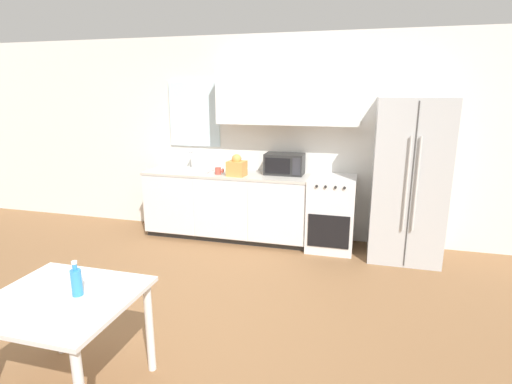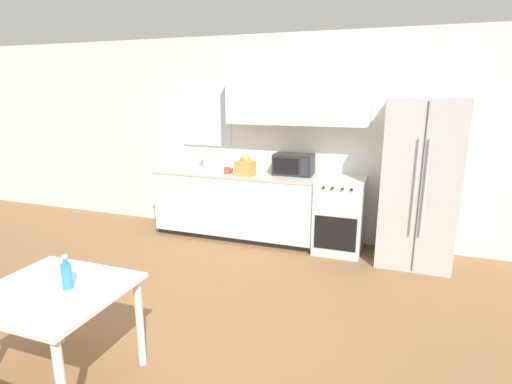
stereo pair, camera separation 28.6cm
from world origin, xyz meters
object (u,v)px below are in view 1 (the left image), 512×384
Objects in this scene: drink_bottle at (76,281)px; dining_table at (62,313)px; coffee_mug at (219,171)px; oven_range at (331,213)px; microwave at (285,164)px; refrigerator at (408,180)px.

dining_table is at bearing -149.91° from drink_bottle.
coffee_mug is 0.13× the size of dining_table.
drink_bottle is at bearing -113.96° from oven_range.
dining_table is (-0.80, -3.22, -0.44)m from microwave.
microwave is 3.34m from dining_table.
refrigerator reaches higher than oven_range.
coffee_mug is at bearing -163.96° from microwave.
dining_table is at bearing -89.30° from coffee_mug.
microwave reaches higher than coffee_mug.
drink_bottle is (-2.23, -2.99, -0.14)m from refrigerator.
dining_table is (-2.32, -3.04, -0.35)m from refrigerator.
oven_range is 3.34m from drink_bottle.
drink_bottle is at bearing -126.71° from refrigerator.
oven_range is 1.85× the size of microwave.
oven_range is 1.03× the size of dining_table.
refrigerator is at bearing 1.56° from coffee_mug.
drink_bottle is at bearing 30.09° from dining_table.
oven_range is 1.56m from coffee_mug.
refrigerator is at bearing 53.29° from drink_bottle.
dining_table is 0.23m from drink_bottle.
oven_range reaches higher than dining_table.
drink_bottle is at bearing -87.53° from coffee_mug.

